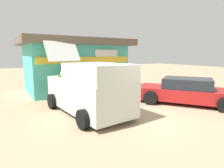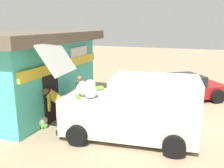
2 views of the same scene
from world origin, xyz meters
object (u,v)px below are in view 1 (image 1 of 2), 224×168
storefront_bar (75,64)px  unloaded_banana_pile (58,94)px  delivery_van (89,89)px  customer_bending (68,83)px  parked_sedan (187,91)px  paint_bucket (128,90)px  vendor_standing (94,81)px

storefront_bar → unloaded_banana_pile: 2.81m
delivery_van → customer_bending: bearing=90.6°
parked_sedan → paint_bucket: 3.55m
parked_sedan → paint_bucket: (-1.10, 3.35, -0.40)m
vendor_standing → parked_sedan: bearing=-47.5°
parked_sedan → vendor_standing: 4.81m
storefront_bar → customer_bending: storefront_bar is taller
paint_bucket → delivery_van: bearing=-144.9°
customer_bending → unloaded_banana_pile: size_ratio=1.57×
vendor_standing → paint_bucket: vendor_standing is taller
vendor_standing → unloaded_banana_pile: vendor_standing is taller
storefront_bar → delivery_van: storefront_bar is taller
parked_sedan → paint_bucket: bearing=108.2°
customer_bending → vendor_standing: bearing=-6.8°
delivery_van → parked_sedan: size_ratio=1.08×
paint_bucket → storefront_bar: bearing=131.5°
storefront_bar → parked_sedan: storefront_bar is taller
customer_bending → paint_bucket: customer_bending is taller
storefront_bar → unloaded_banana_pile: (-1.59, -1.77, -1.50)m
storefront_bar → vendor_standing: bearing=-84.8°
paint_bucket → customer_bending: bearing=174.2°
vendor_standing → customer_bending: 1.44m
storefront_bar → vendor_standing: size_ratio=4.36×
delivery_van → unloaded_banana_pile: delivery_van is taller
delivery_van → unloaded_banana_pile: 3.52m
delivery_van → paint_bucket: (3.54, 2.49, -0.82)m
customer_bending → unloaded_banana_pile: bearing=124.9°
delivery_van → vendor_standing: (1.40, 2.68, -0.10)m
parked_sedan → unloaded_banana_pile: parked_sedan is taller
unloaded_banana_pile → customer_bending: bearing=-55.1°
storefront_bar → parked_sedan: size_ratio=1.46×
parked_sedan → delivery_van: bearing=169.5°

